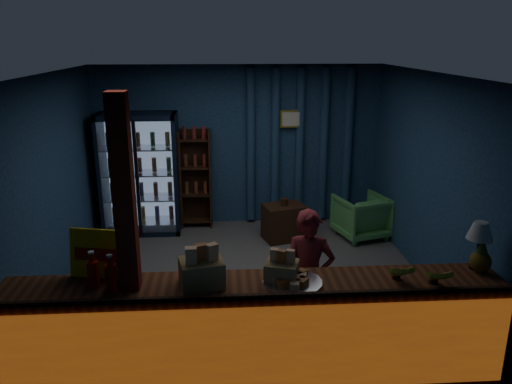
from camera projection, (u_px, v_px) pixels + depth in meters
ground at (245, 281)px, 6.41m from camera, size 4.60×4.60×0.00m
room_walls at (244, 162)px, 5.95m from camera, size 4.60×4.60×4.60m
counter at (254, 331)px, 4.45m from camera, size 4.40×0.57×0.99m
support_post at (128, 249)px, 4.15m from camera, size 0.16×0.16×2.60m
beverage_cooler at (141, 174)px, 7.87m from camera, size 1.20×0.62×1.90m
bottle_shelf at (196, 179)px, 8.09m from camera, size 0.50×0.28×1.60m
curtain_folds at (300, 146)px, 8.13m from camera, size 1.74×0.14×2.50m
framed_picture at (291, 119)px, 7.95m from camera, size 0.36×0.04×0.28m
shopkeeper at (308, 278)px, 4.96m from camera, size 0.56×0.42×1.40m
green_chair at (361, 216)px, 7.75m from camera, size 0.89×0.91×0.67m
side_table at (284, 222)px, 7.67m from camera, size 0.70×0.58×0.66m
yellow_sign at (100, 254)px, 4.38m from camera, size 0.56×0.23×0.44m
soda_bottles at (102, 275)px, 4.18m from camera, size 0.27×0.18×0.33m
snack_box_left at (202, 271)px, 4.25m from camera, size 0.41×0.37×0.38m
snack_box_centre at (282, 270)px, 4.32m from camera, size 0.33×0.30×0.29m
pastry_tray at (293, 281)px, 4.30m from camera, size 0.52×0.52×0.08m
banana_bunches at (417, 273)px, 4.29m from camera, size 0.56×0.32×0.19m
table_lamp at (480, 233)px, 4.49m from camera, size 0.23×0.23×0.46m
pineapple at (481, 258)px, 4.48m from camera, size 0.19×0.19×0.33m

